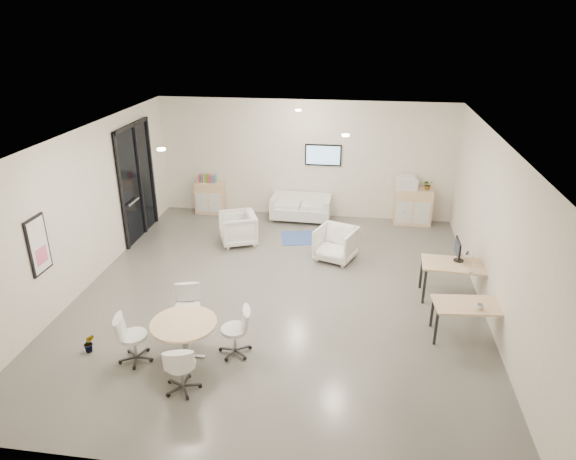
# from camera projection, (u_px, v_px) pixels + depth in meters

# --- Properties ---
(room_shell) EXTENTS (9.60, 10.60, 4.80)m
(room_shell) POSITION_uv_depth(u_px,v_px,m) (278.00, 221.00, 9.83)
(room_shell) COLOR #5D5B55
(room_shell) RESTS_ON ground
(glass_door) EXTENTS (0.09, 1.90, 2.85)m
(glass_door) POSITION_uv_depth(u_px,v_px,m) (137.00, 178.00, 12.68)
(glass_door) COLOR black
(glass_door) RESTS_ON room_shell
(artwork) EXTENTS (0.05, 0.54, 1.04)m
(artwork) POSITION_uv_depth(u_px,v_px,m) (38.00, 245.00, 8.92)
(artwork) COLOR black
(artwork) RESTS_ON room_shell
(wall_tv) EXTENTS (0.98, 0.06, 0.58)m
(wall_tv) POSITION_uv_depth(u_px,v_px,m) (323.00, 155.00, 13.77)
(wall_tv) COLOR black
(wall_tv) RESTS_ON room_shell
(ceiling_spots) EXTENTS (3.14, 4.14, 0.03)m
(ceiling_spots) POSITION_uv_depth(u_px,v_px,m) (274.00, 129.00, 10.00)
(ceiling_spots) COLOR #FFEAC6
(ceiling_spots) RESTS_ON room_shell
(sideboard_left) EXTENTS (0.80, 0.41, 0.90)m
(sideboard_left) POSITION_uv_depth(u_px,v_px,m) (210.00, 198.00, 14.52)
(sideboard_left) COLOR #D5AD80
(sideboard_left) RESTS_ON room_shell
(sideboard_right) EXTENTS (0.99, 0.48, 0.99)m
(sideboard_right) POSITION_uv_depth(u_px,v_px,m) (413.00, 206.00, 13.74)
(sideboard_right) COLOR #D5AD80
(sideboard_right) RESTS_ON room_shell
(books) EXTENTS (0.46, 0.14, 0.22)m
(books) POSITION_uv_depth(u_px,v_px,m) (208.00, 179.00, 14.31)
(books) COLOR red
(books) RESTS_ON sideboard_left
(printer) EXTENTS (0.57, 0.49, 0.37)m
(printer) POSITION_uv_depth(u_px,v_px,m) (407.00, 182.00, 13.51)
(printer) COLOR white
(printer) RESTS_ON sideboard_right
(loveseat) EXTENTS (1.62, 0.85, 0.60)m
(loveseat) POSITION_uv_depth(u_px,v_px,m) (301.00, 208.00, 14.07)
(loveseat) COLOR silver
(loveseat) RESTS_ON room_shell
(blue_rug) EXTENTS (1.51, 1.17, 0.01)m
(blue_rug) POSITION_uv_depth(u_px,v_px,m) (308.00, 238.00, 13.04)
(blue_rug) COLOR #2C4389
(blue_rug) RESTS_ON room_shell
(armchair_left) EXTENTS (1.04, 1.07, 0.86)m
(armchair_left) POSITION_uv_depth(u_px,v_px,m) (238.00, 227.00, 12.57)
(armchair_left) COLOR silver
(armchair_left) RESTS_ON room_shell
(armchair_right) EXTENTS (1.05, 1.02, 0.86)m
(armchair_right) POSITION_uv_depth(u_px,v_px,m) (336.00, 242.00, 11.74)
(armchair_right) COLOR silver
(armchair_right) RESTS_ON room_shell
(desk_rear) EXTENTS (1.48, 0.80, 0.75)m
(desk_rear) POSITION_uv_depth(u_px,v_px,m) (459.00, 268.00, 10.04)
(desk_rear) COLOR #D5AD80
(desk_rear) RESTS_ON room_shell
(desk_front) EXTENTS (1.36, 0.77, 0.68)m
(desk_front) POSITION_uv_depth(u_px,v_px,m) (472.00, 308.00, 8.80)
(desk_front) COLOR #D5AD80
(desk_front) RESTS_ON room_shell
(monitor) EXTENTS (0.20, 0.50, 0.44)m
(monitor) POSITION_uv_depth(u_px,v_px,m) (458.00, 250.00, 10.06)
(monitor) COLOR black
(monitor) RESTS_ON desk_rear
(round_table) EXTENTS (1.08, 1.08, 0.66)m
(round_table) POSITION_uv_depth(u_px,v_px,m) (184.00, 327.00, 8.33)
(round_table) COLOR #D5AD80
(round_table) RESTS_ON room_shell
(meeting_chairs) EXTENTS (2.28, 2.28, 0.82)m
(meeting_chairs) POSITION_uv_depth(u_px,v_px,m) (185.00, 335.00, 8.39)
(meeting_chairs) COLOR white
(meeting_chairs) RESTS_ON room_shell
(plant_cabinet) EXTENTS (0.33, 0.34, 0.21)m
(plant_cabinet) POSITION_uv_depth(u_px,v_px,m) (428.00, 186.00, 13.44)
(plant_cabinet) COLOR #3F7F3F
(plant_cabinet) RESTS_ON sideboard_right
(plant_floor) EXTENTS (0.31, 0.39, 0.15)m
(plant_floor) POSITION_uv_depth(u_px,v_px,m) (90.00, 348.00, 8.64)
(plant_floor) COLOR #3F7F3F
(plant_floor) RESTS_ON room_shell
(cup) EXTENTS (0.15, 0.14, 0.12)m
(cup) POSITION_uv_depth(u_px,v_px,m) (480.00, 306.00, 8.60)
(cup) COLOR white
(cup) RESTS_ON desk_front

